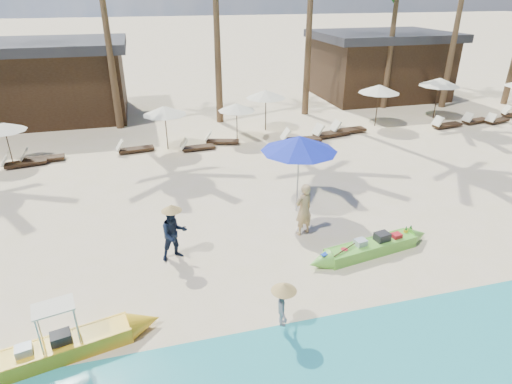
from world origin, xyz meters
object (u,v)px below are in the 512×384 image
object	(u,v)px
yellow_canoe	(53,351)
blue_umbrella	(299,144)
green_canoe	(371,247)
tourist	(304,209)

from	to	relation	value
yellow_canoe	blue_umbrella	size ratio (longest dim) A/B	1.83
green_canoe	tourist	world-z (taller)	tourist
tourist	blue_umbrella	distance (m)	2.19
green_canoe	tourist	xyz separation A→B (m)	(-1.50, 1.54, 0.65)
green_canoe	blue_umbrella	distance (m)	3.93
yellow_canoe	tourist	world-z (taller)	tourist
yellow_canoe	green_canoe	bearing A→B (deg)	0.27
yellow_canoe	tourist	xyz separation A→B (m)	(6.69, 3.37, 0.63)
yellow_canoe	blue_umbrella	distance (m)	8.82
green_canoe	blue_umbrella	xyz separation A→B (m)	(-1.17, 3.02, 2.22)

